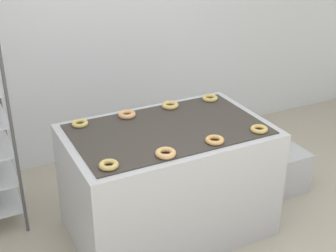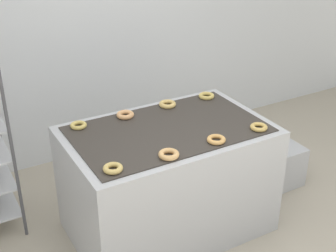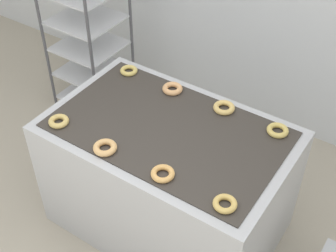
% 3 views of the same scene
% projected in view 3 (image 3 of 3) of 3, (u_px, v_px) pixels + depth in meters
% --- Properties ---
extents(fryer_machine, '(1.43, 0.91, 0.85)m').
position_uv_depth(fryer_machine, '(168.00, 179.00, 2.97)').
color(fryer_machine, '#B7BABF').
rests_on(fryer_machine, ground_plane).
extents(baking_rack_cart, '(0.52, 0.51, 1.72)m').
position_uv_depth(baking_rack_cart, '(86.00, 20.00, 3.63)').
color(baking_rack_cart, '#4C4C51').
rests_on(baking_rack_cart, ground_plane).
extents(donut_near_left, '(0.12, 0.12, 0.03)m').
position_uv_depth(donut_near_left, '(59.00, 121.00, 2.72)').
color(donut_near_left, '#D8B763').
rests_on(donut_near_left, fryer_machine).
extents(donut_near_midleft, '(0.13, 0.13, 0.04)m').
position_uv_depth(donut_near_midleft, '(105.00, 148.00, 2.55)').
color(donut_near_midleft, '#EAB26D').
rests_on(donut_near_midleft, fryer_machine).
extents(donut_near_midright, '(0.13, 0.13, 0.03)m').
position_uv_depth(donut_near_midright, '(163.00, 174.00, 2.40)').
color(donut_near_midright, '#EAAE5F').
rests_on(donut_near_midright, fryer_machine).
extents(donut_near_right, '(0.12, 0.12, 0.03)m').
position_uv_depth(donut_near_right, '(225.00, 204.00, 2.25)').
color(donut_near_right, '#DFB75E').
rests_on(donut_near_right, fryer_machine).
extents(donut_far_left, '(0.12, 0.12, 0.03)m').
position_uv_depth(donut_far_left, '(129.00, 71.00, 3.11)').
color(donut_far_left, '#DABE60').
rests_on(donut_far_left, fryer_machine).
extents(donut_far_midleft, '(0.13, 0.13, 0.04)m').
position_uv_depth(donut_far_midleft, '(172.00, 89.00, 2.96)').
color(donut_far_midleft, '#E9A96D').
rests_on(donut_far_midleft, fryer_machine).
extents(donut_far_midright, '(0.13, 0.13, 0.03)m').
position_uv_depth(donut_far_midright, '(224.00, 108.00, 2.81)').
color(donut_far_midright, '#E5BD69').
rests_on(donut_far_midright, fryer_machine).
extents(donut_far_right, '(0.12, 0.12, 0.03)m').
position_uv_depth(donut_far_right, '(278.00, 130.00, 2.66)').
color(donut_far_right, '#D9BB5F').
rests_on(donut_far_right, fryer_machine).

